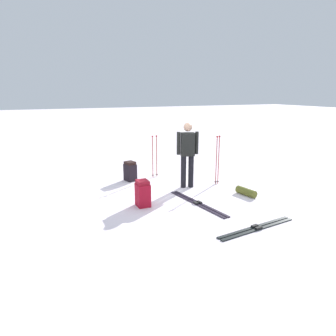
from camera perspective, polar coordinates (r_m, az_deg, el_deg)
ground_plane at (r=7.51m, az=0.00°, el=-5.19°), size 80.00×80.00×0.00m
skier_standing at (r=7.96m, az=3.63°, el=3.02°), size 0.55×0.30×1.70m
ski_pair_near at (r=7.03m, az=5.50°, el=-6.52°), size 0.46×1.94×0.05m
ski_pair_far at (r=6.04m, az=16.08°, el=-10.60°), size 1.78×0.39×0.05m
backpack_large_dark at (r=8.77m, az=-7.01°, el=-0.62°), size 0.34×0.38×0.55m
backpack_bright at (r=6.81m, az=-4.69°, el=-4.74°), size 0.27×0.33×0.59m
ski_poles_planted_near at (r=8.40m, az=9.16°, el=1.93°), size 0.16×0.10×1.33m
ski_poles_planted_far at (r=9.00m, az=-2.49°, el=2.60°), size 0.21×0.11×1.23m
sleeping_mat_rolled at (r=7.76m, az=14.25°, el=-4.28°), size 0.27×0.57×0.18m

